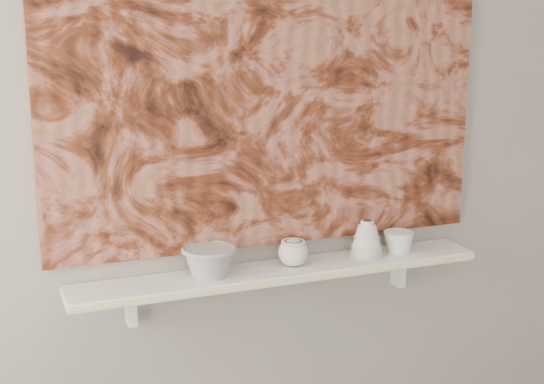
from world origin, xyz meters
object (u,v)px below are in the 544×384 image
painting (272,80)px  bowl_grey (209,261)px  bowl_white (399,242)px  bell_vessel (367,238)px  cup_cream (293,253)px  shelf (281,272)px

painting → bowl_grey: 0.62m
bowl_grey → bowl_white: bowl_grey is taller
painting → bowl_white: 0.73m
bowl_grey → bell_vessel: 0.57m
painting → cup_cream: bearing=-61.1°
cup_cream → painting: bearing=118.9°
painting → bowl_white: (0.45, -0.08, -0.57)m
shelf → cup_cream: 0.08m
shelf → bowl_grey: size_ratio=8.02×
cup_cream → shelf: bearing=180.0°
shelf → bowl_white: bearing=0.0°
shelf → bowl_white: bowl_white is taller
painting → bowl_white: painting is taller
bowl_grey → bell_vessel: (0.57, 0.00, 0.01)m
bell_vessel → bowl_white: size_ratio=1.21×
bowl_grey → bowl_white: size_ratio=1.63×
shelf → cup_cream: bearing=0.0°
cup_cream → bell_vessel: bell_vessel is taller
bowl_grey → bell_vessel: bell_vessel is taller
painting → shelf: bearing=-90.0°
shelf → bowl_white: size_ratio=13.09×
shelf → bowl_grey: bowl_grey is taller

